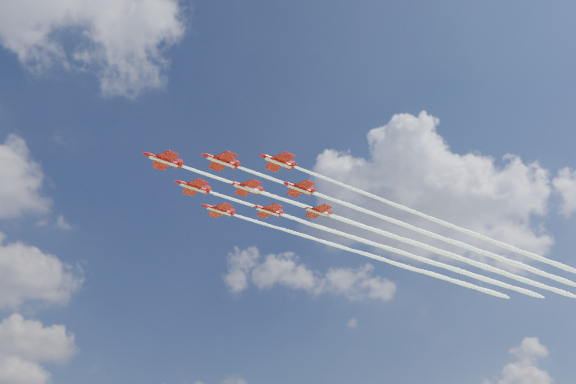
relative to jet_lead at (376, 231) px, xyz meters
The scene contains 9 objects.
jet_lead is the anchor object (origin of this frame).
jet_row2_port 12.80m from the jet_lead, 34.69° to the right, with size 133.58×8.60×2.43m.
jet_row2_starb 12.80m from the jet_lead, 31.45° to the left, with size 133.58×8.60×2.43m.
jet_row3_port 25.60m from the jet_lead, 34.69° to the right, with size 133.58×8.60×2.43m.
jet_row3_centre 21.45m from the jet_lead, ahead, with size 133.58×8.60×2.43m.
jet_row3_starb 25.60m from the jet_lead, 31.45° to the left, with size 133.58×8.60×2.43m.
jet_row4_port 32.93m from the jet_lead, 13.86° to the right, with size 133.58×8.60×2.43m.
jet_row4_starb 32.93m from the jet_lead, 10.63° to the left, with size 133.58×8.60×2.43m.
jet_tail 42.90m from the jet_lead, ahead, with size 133.58×8.60×2.43m.
Camera 1 is at (-57.43, -104.52, 16.64)m, focal length 35.00 mm.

